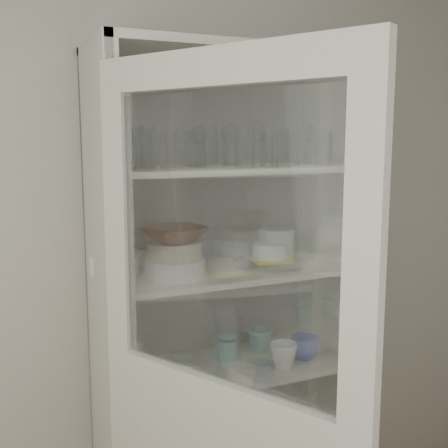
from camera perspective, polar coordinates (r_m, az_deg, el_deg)
name	(u,v)px	position (r m, az deg, el deg)	size (l,w,h in m)	color
wall_back	(158,252)	(2.35, -6.75, -2.85)	(3.60, 0.02, 2.60)	beige
pantry_cabinet	(218,340)	(2.37, -0.64, -11.75)	(1.00, 0.45, 2.10)	#B6B5A6
tumbler_0	(126,150)	(1.92, -9.92, 7.44)	(0.07, 0.07, 0.14)	silver
tumbler_1	(144,151)	(1.89, -8.18, 7.38)	(0.07, 0.07, 0.13)	silver
tumbler_2	(245,147)	(2.04, 2.13, 7.82)	(0.08, 0.08, 0.15)	silver
tumbler_3	(269,148)	(2.10, 4.64, 7.75)	(0.07, 0.07, 0.15)	silver
tumbler_4	(270,150)	(2.10, 4.74, 7.50)	(0.06, 0.06, 0.13)	silver
tumbler_5	(290,147)	(2.17, 6.74, 7.80)	(0.07, 0.07, 0.15)	silver
tumbler_6	(323,148)	(2.25, 10.01, 7.60)	(0.07, 0.07, 0.14)	silver
tumbler_7	(133,147)	(2.04, -9.20, 7.73)	(0.08, 0.08, 0.15)	silver
tumbler_8	(146,147)	(2.07, -7.97, 7.71)	(0.07, 0.07, 0.15)	silver
tumbler_9	(168,150)	(2.10, -5.67, 7.48)	(0.06, 0.06, 0.13)	silver
tumbler_10	(197,148)	(2.13, -2.73, 7.67)	(0.07, 0.07, 0.14)	silver
tumbler_11	(233,149)	(2.21, 0.94, 7.61)	(0.06, 0.06, 0.13)	silver
goblet_0	(112,145)	(2.12, -11.34, 7.91)	(0.07, 0.07, 0.17)	silver
goblet_1	(200,144)	(2.22, -2.44, 8.12)	(0.08, 0.08, 0.17)	silver
goblet_2	(230,142)	(2.27, 0.66, 8.29)	(0.08, 0.08, 0.18)	silver
goblet_3	(305,141)	(2.42, 8.25, 8.32)	(0.08, 0.08, 0.19)	silver
plate_stack_front	(175,267)	(2.09, -5.02, -4.39)	(0.23, 0.23, 0.07)	white
plate_stack_back	(116,264)	(2.17, -10.96, -4.02)	(0.19, 0.19, 0.07)	white
cream_bowl	(175,250)	(2.07, -5.04, -2.61)	(0.20, 0.20, 0.06)	beige
terracotta_bowl	(174,234)	(2.06, -5.07, -1.01)	(0.23, 0.23, 0.06)	#5A2E1B
glass_platter	(270,262)	(2.29, 4.65, -3.91)	(0.30, 0.30, 0.02)	silver
yellow_trivet	(270,259)	(2.28, 4.65, -3.58)	(0.15, 0.15, 0.01)	yellow
white_ramekin	(270,250)	(2.28, 4.67, -2.70)	(0.14, 0.14, 0.06)	white
grey_bowl_stack	(276,245)	(2.32, 5.32, -2.17)	(0.15, 0.15, 0.14)	silver
mug_blue	(305,348)	(2.40, 8.19, -12.34)	(0.12, 0.12, 0.10)	#2136A5
mug_teal	(260,340)	(2.46, 3.69, -11.69)	(0.11, 0.11, 0.10)	teal
mug_white	(283,356)	(2.30, 6.05, -13.16)	(0.11, 0.11, 0.10)	white
teal_jar	(227,347)	(2.37, 0.34, -12.42)	(0.08, 0.08, 0.10)	teal
measuring_cups	(160,383)	(2.15, -6.56, -15.74)	(0.10, 0.10, 0.04)	#AAAAAA
white_canister	(127,358)	(2.24, -9.78, -13.26)	(0.12, 0.12, 0.15)	white
tin_box	(292,436)	(2.61, 6.95, -20.64)	(0.19, 0.13, 0.06)	#A6A6AA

